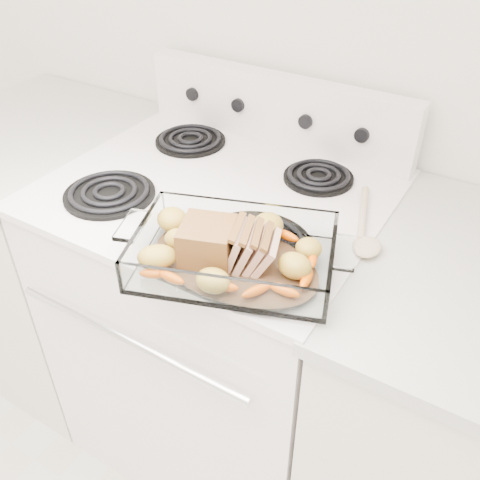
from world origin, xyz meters
The scene contains 7 objects.
electric_range centered at (0.00, 1.66, 0.48)m, with size 0.78×0.70×1.12m.
counter_left centered at (-0.67, 1.66, 0.47)m, with size 0.58×0.68×0.93m.
counter_right centered at (0.67, 1.66, 0.47)m, with size 0.58×0.68×0.93m.
baking_dish centered at (0.20, 1.42, 0.96)m, with size 0.37×0.24×0.07m.
pork_roast centered at (0.17, 1.42, 0.99)m, with size 0.18×0.10×0.08m.
roast_vegetables centered at (0.19, 1.46, 0.97)m, with size 0.36×0.19×0.04m.
wooden_spoon centered at (0.37, 1.65, 0.95)m, with size 0.12×0.25×0.02m.
Camera 1 is at (0.61, 0.76, 1.59)m, focal length 40.00 mm.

